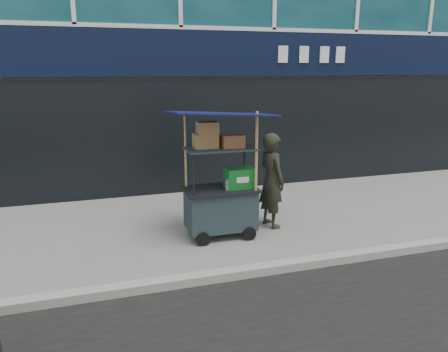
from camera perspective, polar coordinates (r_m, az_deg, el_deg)
name	(u,v)px	position (r m, az deg, el deg)	size (l,w,h in m)	color
ground	(246,269)	(6.01, 2.93, -12.00)	(80.00, 80.00, 0.00)	slate
curb	(252,271)	(5.82, 3.64, -12.29)	(80.00, 0.18, 0.12)	#989990
vendor_cart	(222,193)	(6.87, -0.33, -2.19)	(1.51, 1.07, 2.05)	black
vendor_man	(272,180)	(7.33, 6.24, -0.57)	(0.58, 0.38, 1.60)	#27281E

